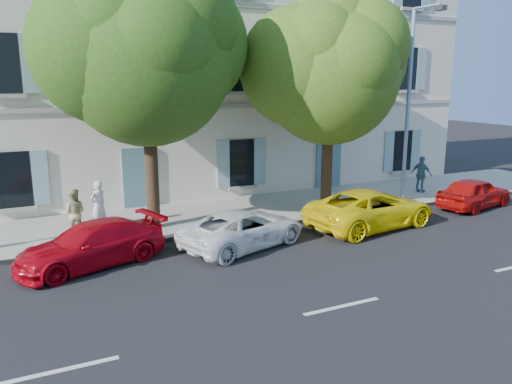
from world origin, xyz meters
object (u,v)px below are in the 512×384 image
car_red_hatchback (474,193)px  pedestrian_b (74,213)px  street_lamp (411,95)px  pedestrian_c (421,174)px  car_white_coupe (244,229)px  car_yellow_supercar (371,209)px  tree_right (330,75)px  tree_left (146,60)px  car_red_coupe (91,245)px  pedestrian_a (98,205)px

car_red_hatchback → pedestrian_b: bearing=69.5°
street_lamp → pedestrian_c: 4.16m
car_white_coupe → car_yellow_supercar: size_ratio=0.86×
tree_right → pedestrian_c: tree_right is taller
tree_right → tree_left: bearing=176.4°
car_red_coupe → pedestrian_c: pedestrian_c is taller
car_yellow_supercar → car_white_coupe: bearing=82.0°
car_yellow_supercar → car_red_hatchback: bearing=-94.0°
car_red_hatchback → pedestrian_a: bearing=66.5°
car_yellow_supercar → car_red_coupe: bearing=79.8°
car_white_coupe → car_red_hatchback: size_ratio=1.14×
car_yellow_supercar → street_lamp: street_lamp is taller
tree_left → pedestrian_b: bearing=-178.7°
car_red_coupe → pedestrian_a: pedestrian_a is taller
car_red_coupe → pedestrian_a: size_ratio=2.52×
tree_left → car_red_hatchback: bearing=-10.6°
car_yellow_supercar → tree_right: bearing=-0.1°
car_yellow_supercar → street_lamp: (3.23, 1.89, 3.79)m
car_red_coupe → pedestrian_c: (14.50, 2.75, 0.36)m
pedestrian_a → car_yellow_supercar: bearing=126.2°
car_white_coupe → street_lamp: 9.18m
car_yellow_supercar → pedestrian_c: size_ratio=2.97×
car_yellow_supercar → tree_right: tree_right is taller
tree_left → pedestrian_c: (12.14, 0.32, -4.71)m
car_yellow_supercar → tree_left: 9.01m
car_red_coupe → tree_right: size_ratio=0.53×
pedestrian_b → pedestrian_c: (14.69, 0.37, 0.02)m
car_white_coupe → pedestrian_a: size_ratio=2.53×
tree_left → pedestrian_c: size_ratio=5.26×
car_red_hatchback → car_red_coupe: bearing=78.5°
car_yellow_supercar → pedestrian_b: (-9.51, 2.69, 0.27)m
car_yellow_supercar → tree_left: tree_left is taller
car_white_coupe → tree_left: bearing=18.7°
car_red_coupe → car_yellow_supercar: 9.33m
car_white_coupe → car_yellow_supercar: 4.86m
street_lamp → pedestrian_b: 13.25m
car_yellow_supercar → pedestrian_c: (5.18, 3.06, 0.29)m
car_red_hatchback → tree_right: 7.66m
pedestrian_c → tree_left: bearing=74.8°
tree_right → pedestrian_b: size_ratio=4.97×
car_yellow_supercar → car_red_hatchback: (5.49, 0.41, -0.05)m
car_red_coupe → street_lamp: bearing=79.4°
car_white_coupe → tree_right: bearing=-81.3°
car_red_hatchback → pedestrian_c: pedestrian_c is taller
car_yellow_supercar → pedestrian_b: 9.89m
car_red_hatchback → tree_left: 13.65m
car_white_coupe → pedestrian_b: bearing=41.2°
car_yellow_supercar → tree_left: size_ratio=0.56×
tree_left → street_lamp: bearing=-4.8°
car_red_hatchback → street_lamp: (-2.26, 1.49, 3.84)m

